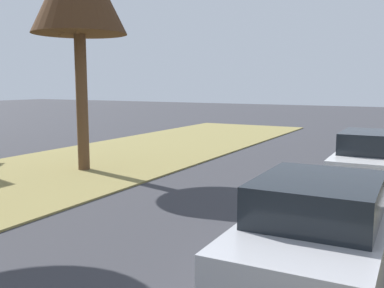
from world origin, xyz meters
TOP-DOWN VIEW (x-y plane):
  - parked_sedan_silver at (2.28, 8.04)m, footprint 2.02×4.44m
  - parked_sedan_white at (2.25, 14.68)m, footprint 2.02×4.44m

SIDE VIEW (x-z plane):
  - parked_sedan_silver at x=2.28m, z-range -0.06..1.51m
  - parked_sedan_white at x=2.25m, z-range -0.06..1.51m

